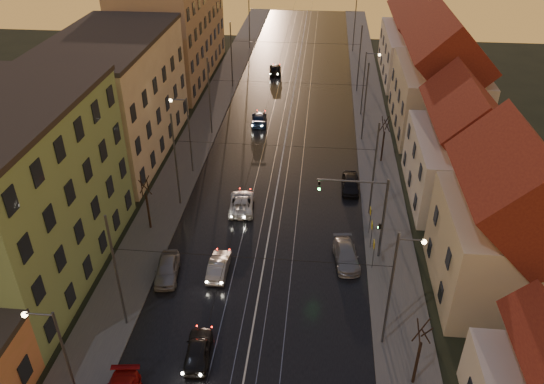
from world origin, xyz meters
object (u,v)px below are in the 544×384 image
(parked_right_1, at_px, (346,256))
(driving_car_2, at_px, (242,203))
(driving_car_4, at_px, (275,69))
(parked_left_3, at_px, (167,269))
(driving_car_3, at_px, (259,118))
(street_lamp_2, at_px, (186,128))
(driving_car_0, at_px, (198,350))
(driving_car_1, at_px, (219,266))
(parked_right_2, at_px, (350,184))
(street_lamp_1, at_px, (397,277))
(street_lamp_0, at_px, (60,355))
(traffic_light_mast, at_px, (371,209))
(street_lamp_3, at_px, (367,78))

(parked_right_1, bearing_deg, driving_car_2, 136.49)
(driving_car_4, xyz_separation_m, parked_right_1, (9.59, -43.05, -0.10))
(driving_car_2, bearing_deg, driving_car_4, -94.56)
(parked_left_3, bearing_deg, driving_car_3, 75.42)
(street_lamp_2, relative_size, driving_car_0, 2.05)
(driving_car_1, height_order, parked_right_2, parked_right_2)
(driving_car_2, bearing_deg, driving_car_1, 82.06)
(street_lamp_1, distance_m, driving_car_3, 34.99)
(street_lamp_0, xyz_separation_m, parked_left_3, (1.99, 12.15, -4.19))
(traffic_light_mast, relative_size, parked_left_3, 1.76)
(street_lamp_1, distance_m, street_lamp_2, 27.05)
(driving_car_4, bearing_deg, street_lamp_0, 78.64)
(driving_car_2, xyz_separation_m, parked_right_2, (9.88, 4.30, 0.04))
(street_lamp_2, height_order, street_lamp_3, same)
(driving_car_3, height_order, driving_car_4, driving_car_4)
(street_lamp_1, xyz_separation_m, driving_car_0, (-12.20, -3.29, -4.22))
(street_lamp_1, relative_size, parked_right_2, 1.97)
(driving_car_2, distance_m, parked_left_3, 10.55)
(street_lamp_1, height_order, parked_left_3, street_lamp_1)
(street_lamp_0, xyz_separation_m, street_lamp_1, (18.21, 8.00, 0.00))
(street_lamp_0, relative_size, driving_car_1, 2.04)
(street_lamp_3, relative_size, driving_car_3, 1.81)
(street_lamp_3, distance_m, driving_car_2, 25.57)
(street_lamp_0, bearing_deg, driving_car_4, 84.20)
(street_lamp_0, distance_m, driving_car_2, 23.07)
(street_lamp_0, xyz_separation_m, driving_car_3, (5.63, 40.37, -4.24))
(street_lamp_1, xyz_separation_m, driving_car_4, (-12.30, 50.19, -4.15))
(street_lamp_3, height_order, parked_right_2, street_lamp_3)
(street_lamp_3, bearing_deg, parked_left_3, -116.98)
(street_lamp_1, bearing_deg, driving_car_4, 103.77)
(driving_car_3, distance_m, parked_left_3, 28.45)
(street_lamp_1, relative_size, driving_car_1, 2.04)
(street_lamp_2, distance_m, driving_car_3, 14.24)
(street_lamp_1, height_order, driving_car_3, street_lamp_1)
(street_lamp_3, xyz_separation_m, driving_car_4, (-12.30, 14.19, -4.15))
(street_lamp_1, relative_size, traffic_light_mast, 1.11)
(street_lamp_3, xyz_separation_m, parked_left_3, (-16.22, -31.85, -4.19))
(parked_right_1, bearing_deg, driving_car_0, -140.05)
(street_lamp_0, xyz_separation_m, driving_car_4, (5.91, 58.19, -4.15))
(street_lamp_2, bearing_deg, traffic_light_mast, -35.07)
(traffic_light_mast, distance_m, driving_car_1, 12.36)
(street_lamp_0, bearing_deg, street_lamp_2, 90.00)
(driving_car_1, relative_size, parked_right_1, 0.90)
(driving_car_0, bearing_deg, parked_left_3, -66.69)
(traffic_light_mast, height_order, driving_car_3, traffic_light_mast)
(street_lamp_2, relative_size, parked_right_2, 1.97)
(driving_car_1, height_order, parked_right_1, driving_car_1)
(driving_car_4, bearing_deg, driving_car_3, 83.52)
(driving_car_4, relative_size, parked_left_3, 1.05)
(traffic_light_mast, relative_size, parked_right_2, 1.78)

